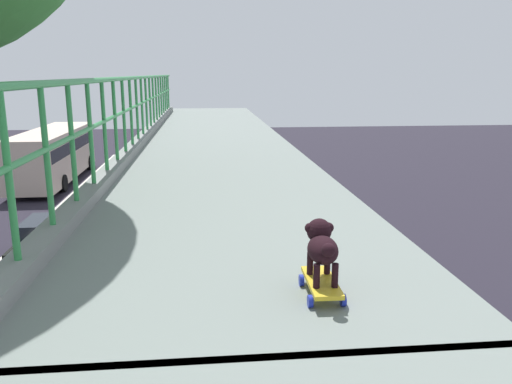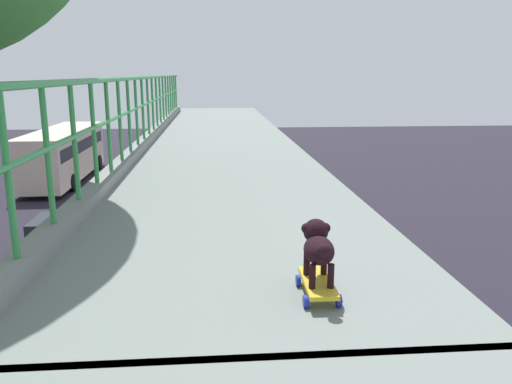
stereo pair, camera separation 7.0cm
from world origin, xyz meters
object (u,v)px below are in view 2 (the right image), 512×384
at_px(car_black_seventh, 59,238).
at_px(small_dog, 318,245).
at_px(city_bus, 63,152).
at_px(toy_skateboard, 318,284).

distance_m(car_black_seventh, small_dog, 17.31).
xyz_separation_m(city_bus, toy_skateboard, (9.74, -29.04, 3.53)).
bearing_deg(small_dog, city_bus, 108.56).
bearing_deg(small_dog, toy_skateboard, -91.54).
relative_size(city_bus, toy_skateboard, 24.88).
height_order(car_black_seventh, small_dog, small_dog).
bearing_deg(city_bus, small_dog, -71.44).
relative_size(car_black_seventh, toy_skateboard, 9.81).
height_order(city_bus, toy_skateboard, toy_skateboard).
xyz_separation_m(toy_skateboard, small_dog, (0.00, 0.03, 0.22)).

